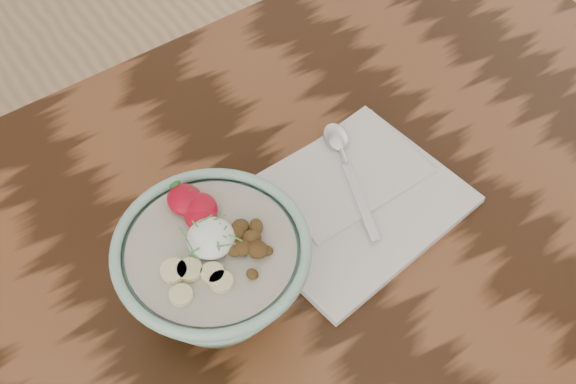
% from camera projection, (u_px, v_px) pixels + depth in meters
% --- Properties ---
extents(breakfast_bowl, '(0.21, 0.21, 0.13)m').
position_uv_depth(breakfast_bowl, '(214.00, 270.00, 0.85)').
color(breakfast_bowl, '#8BBCA5').
rests_on(breakfast_bowl, table).
extents(napkin, '(0.28, 0.24, 0.02)m').
position_uv_depth(napkin, '(351.00, 199.00, 0.98)').
color(napkin, silver).
rests_on(napkin, table).
extents(spoon, '(0.08, 0.18, 0.01)m').
position_uv_depth(spoon, '(342.00, 152.00, 1.01)').
color(spoon, silver).
rests_on(spoon, napkin).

